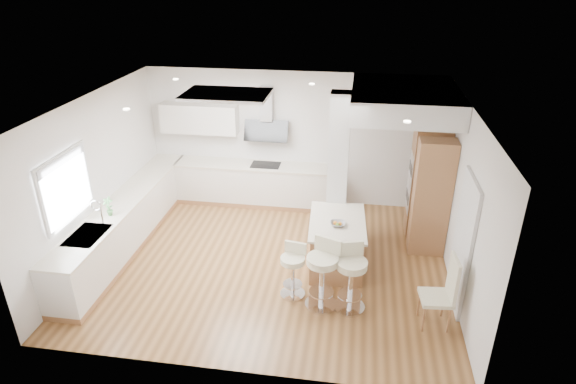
% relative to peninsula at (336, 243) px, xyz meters
% --- Properties ---
extents(ground, '(6.00, 6.00, 0.00)m').
position_rel_peninsula_xyz_m(ground, '(-1.12, -0.11, -0.43)').
color(ground, olive).
rests_on(ground, ground).
extents(ceiling, '(6.00, 5.00, 0.02)m').
position_rel_peninsula_xyz_m(ceiling, '(-1.12, -0.11, -0.43)').
color(ceiling, silver).
rests_on(ceiling, ground).
extents(wall_back, '(6.00, 0.04, 2.80)m').
position_rel_peninsula_xyz_m(wall_back, '(-1.12, 2.39, 0.97)').
color(wall_back, silver).
rests_on(wall_back, ground).
extents(wall_left, '(0.04, 5.00, 2.80)m').
position_rel_peninsula_xyz_m(wall_left, '(-4.12, -0.11, 0.97)').
color(wall_left, silver).
rests_on(wall_left, ground).
extents(wall_right, '(0.04, 5.00, 2.80)m').
position_rel_peninsula_xyz_m(wall_right, '(1.88, -0.11, 0.97)').
color(wall_right, silver).
rests_on(wall_right, ground).
extents(skylight, '(4.10, 2.10, 0.06)m').
position_rel_peninsula_xyz_m(skylight, '(-1.91, 0.49, 2.34)').
color(skylight, silver).
rests_on(skylight, ground).
extents(window_left, '(0.06, 1.28, 1.07)m').
position_rel_peninsula_xyz_m(window_left, '(-4.07, -1.01, 1.27)').
color(window_left, white).
rests_on(window_left, ground).
extents(doorway_right, '(0.05, 1.00, 2.10)m').
position_rel_peninsula_xyz_m(doorway_right, '(1.86, -0.71, 0.57)').
color(doorway_right, '#453D36').
rests_on(doorway_right, ground).
extents(counter_left, '(0.63, 4.50, 1.35)m').
position_rel_peninsula_xyz_m(counter_left, '(-3.82, 0.12, 0.03)').
color(counter_left, '#A37046').
rests_on(counter_left, ground).
extents(counter_back, '(3.62, 0.63, 2.50)m').
position_rel_peninsula_xyz_m(counter_back, '(-2.03, 2.11, 0.27)').
color(counter_back, '#A37046').
rests_on(counter_back, ground).
extents(pillar, '(0.35, 0.35, 2.80)m').
position_rel_peninsula_xyz_m(pillar, '(-0.07, 0.84, 0.97)').
color(pillar, silver).
rests_on(pillar, ground).
extents(soffit, '(1.78, 2.20, 0.40)m').
position_rel_peninsula_xyz_m(soffit, '(0.98, 1.29, 2.17)').
color(soffit, silver).
rests_on(soffit, ground).
extents(oven_column, '(0.63, 1.21, 2.10)m').
position_rel_peninsula_xyz_m(oven_column, '(1.56, 1.11, 0.62)').
color(oven_column, '#A37046').
rests_on(oven_column, ground).
extents(peninsula, '(0.99, 1.44, 0.91)m').
position_rel_peninsula_xyz_m(peninsula, '(0.00, 0.00, 0.00)').
color(peninsula, '#A37046').
rests_on(peninsula, ground).
extents(bar_stool_a, '(0.45, 0.45, 0.88)m').
position_rel_peninsula_xyz_m(bar_stool_a, '(-0.61, -0.93, 0.07)').
color(bar_stool_a, silver).
rests_on(bar_stool_a, ground).
extents(bar_stool_b, '(0.64, 0.64, 1.09)m').
position_rel_peninsula_xyz_m(bar_stool_b, '(-0.14, -1.11, 0.19)').
color(bar_stool_b, silver).
rests_on(bar_stool_b, ground).
extents(bar_stool_c, '(0.58, 0.58, 1.06)m').
position_rel_peninsula_xyz_m(bar_stool_c, '(0.27, -1.11, 0.17)').
color(bar_stool_c, silver).
rests_on(bar_stool_c, ground).
extents(dining_chair, '(0.47, 0.47, 1.12)m').
position_rel_peninsula_xyz_m(dining_chair, '(1.57, -1.30, 0.17)').
color(dining_chair, beige).
rests_on(dining_chair, ground).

